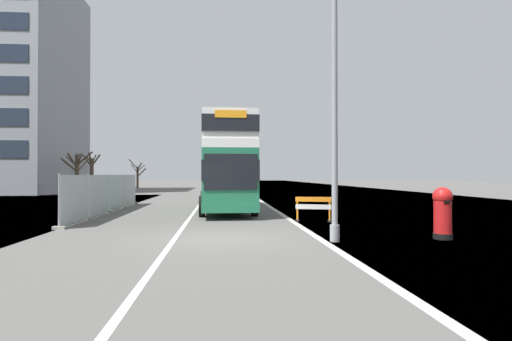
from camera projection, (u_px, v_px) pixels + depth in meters
The scene contains 11 objects.
ground at pixel (236, 239), 13.47m from camera, with size 140.00×280.00×0.10m.
double_decker_bus at pixel (225, 164), 23.44m from camera, with size 3.03×10.67×4.92m.
lamppost_foreground at pixel (335, 101), 12.63m from camera, with size 0.29×0.70×8.87m.
red_pillar_postbox at pixel (443, 211), 13.11m from camera, with size 0.60×0.60×1.61m.
roadworks_barrier at pixel (313, 207), 18.01m from camera, with size 1.56×0.81×1.05m.
construction_site_fence at pixel (108, 194), 22.16m from camera, with size 0.44×13.80×2.04m.
car_oncoming_near at pixel (230, 185), 41.64m from camera, with size 1.94×3.86×2.13m.
car_receding_mid at pixel (228, 183), 48.80m from camera, with size 1.98×4.26×2.22m.
bare_tree_far_verge_near at pixel (92, 171), 50.56m from camera, with size 2.11×3.29×4.65m.
bare_tree_far_verge_mid at pixel (77, 170), 44.49m from camera, with size 3.23×2.92×4.46m.
bare_tree_far_verge_far at pixel (138, 174), 62.83m from camera, with size 2.37×2.99×4.32m.
Camera 1 is at (0.14, -13.36, 1.99)m, focal length 29.69 mm.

